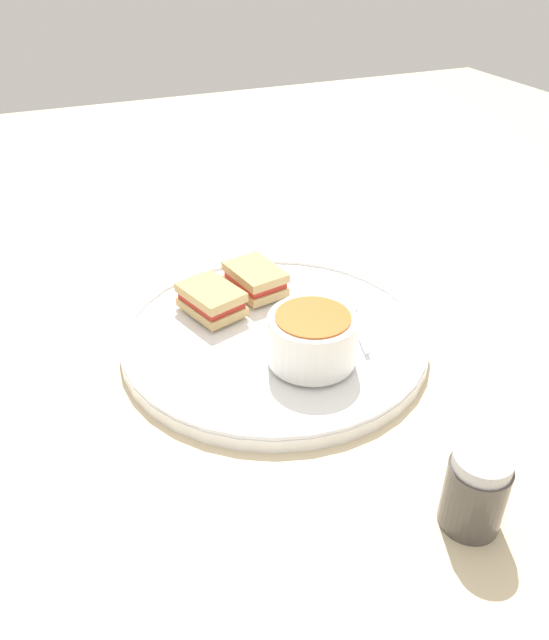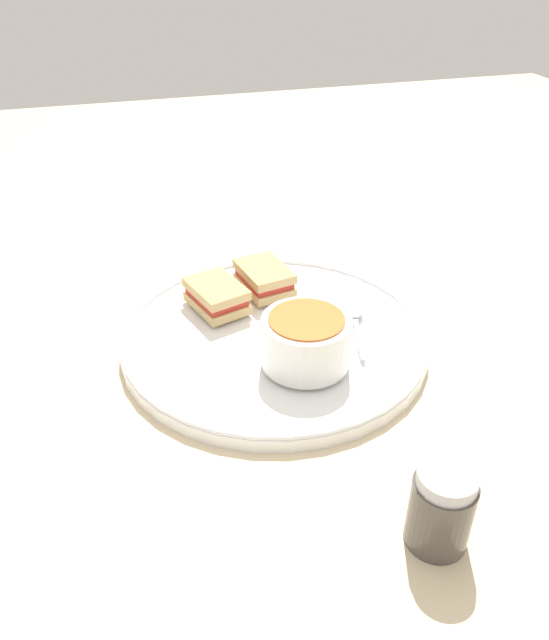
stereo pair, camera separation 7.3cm
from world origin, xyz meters
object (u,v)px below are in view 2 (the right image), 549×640
Objects in this scene: soup_bowl at (306,340)px; spoon at (354,315)px; sandwich_half_near at (264,278)px; salt_shaker at (441,508)px; sandwich_half_far at (217,296)px.

spoon is (-0.09, -0.07, -0.03)m from soup_bowl.
sandwich_half_near is at bearing -89.35° from soup_bowl.
spoon is 1.32× the size of sandwich_half_near.
salt_shaker reaches higher than sandwich_half_near.
salt_shaker is at bearing 95.36° from sandwich_half_near.
sandwich_half_near is at bearing -84.64° from salt_shaker.
salt_shaker is (-0.11, 0.37, 0.00)m from sandwich_half_far.
sandwich_half_far is at bearing 21.20° from sandwich_half_near.
spoon is 0.17m from sandwich_half_far.
spoon is at bearing -99.38° from salt_shaker.
spoon is 0.31m from salt_shaker.
salt_shaker is (-0.04, 0.24, -0.01)m from soup_bowl.
soup_bowl is 1.26× the size of salt_shaker.
soup_bowl is 0.11m from spoon.
salt_shaker is at bearing 98.64° from soup_bowl.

